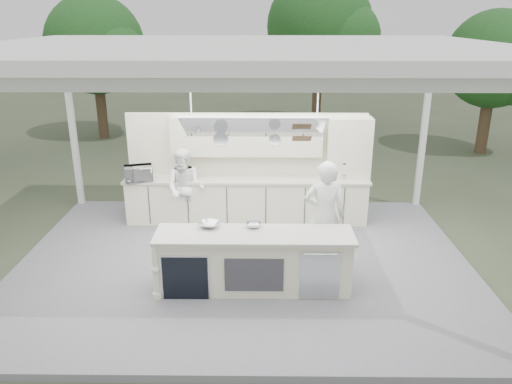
{
  "coord_description": "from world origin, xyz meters",
  "views": [
    {
      "loc": [
        0.3,
        -7.97,
        4.27
      ],
      "look_at": [
        0.21,
        0.4,
        1.29
      ],
      "focal_mm": 35.0,
      "sensor_mm": 36.0,
      "label": 1
    }
  ],
  "objects_px": {
    "demo_island": "(253,261)",
    "head_chef": "(324,215)",
    "sous_chef": "(185,189)",
    "back_counter": "(247,199)"
  },
  "relations": [
    {
      "from": "back_counter",
      "to": "head_chef",
      "type": "height_order",
      "value": "head_chef"
    },
    {
      "from": "back_counter",
      "to": "sous_chef",
      "type": "relative_size",
      "value": 3.06
    },
    {
      "from": "back_counter",
      "to": "head_chef",
      "type": "distance_m",
      "value": 2.53
    },
    {
      "from": "head_chef",
      "to": "sous_chef",
      "type": "distance_m",
      "value": 3.13
    },
    {
      "from": "demo_island",
      "to": "sous_chef",
      "type": "distance_m",
      "value": 2.86
    },
    {
      "from": "back_counter",
      "to": "sous_chef",
      "type": "bearing_deg",
      "value": -164.17
    },
    {
      "from": "demo_island",
      "to": "back_counter",
      "type": "xyz_separation_m",
      "value": [
        -0.18,
        2.81,
        0.0
      ]
    },
    {
      "from": "demo_island",
      "to": "head_chef",
      "type": "bearing_deg",
      "value": 31.81
    },
    {
      "from": "demo_island",
      "to": "head_chef",
      "type": "distance_m",
      "value": 1.49
    },
    {
      "from": "sous_chef",
      "to": "head_chef",
      "type": "bearing_deg",
      "value": -24.25
    }
  ]
}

